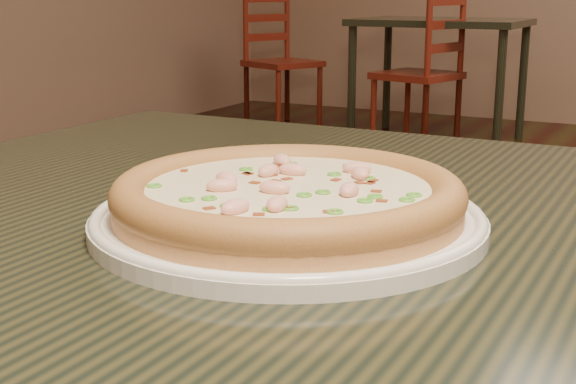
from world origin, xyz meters
The scene contains 6 objects.
hero_table centered at (-0.21, -0.80, 0.65)m, with size 1.20×0.80×0.75m.
plate centered at (-0.33, -0.85, 0.76)m, with size 0.31×0.31×0.02m.
pizza centered at (-0.33, -0.85, 0.78)m, with size 0.27×0.27×0.03m.
bg_table_left centered at (-1.54, 3.45, 0.65)m, with size 1.00×0.70×0.75m.
chair_a centered at (-2.71, 3.52, 0.44)m, with size 0.55×0.55×0.95m.
chair_b centered at (-1.54, 3.17, 0.44)m, with size 0.51×0.51×0.95m.
Camera 1 is at (-0.05, -1.37, 0.93)m, focal length 50.00 mm.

